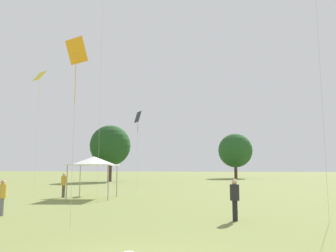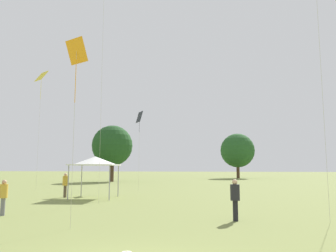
# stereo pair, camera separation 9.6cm
# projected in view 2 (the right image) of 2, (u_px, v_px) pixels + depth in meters

# --- Properties ---
(person_standing_0) EXTENTS (0.48, 0.48, 1.76)m
(person_standing_0) POSITION_uv_depth(u_px,v_px,m) (65.00, 183.00, 23.84)
(person_standing_0) COLOR brown
(person_standing_0) RESTS_ON ground
(person_standing_3) EXTENTS (0.54, 0.54, 1.69)m
(person_standing_3) POSITION_uv_depth(u_px,v_px,m) (235.00, 196.00, 13.50)
(person_standing_3) COLOR black
(person_standing_3) RESTS_ON ground
(person_standing_4) EXTENTS (0.39, 0.39, 1.62)m
(person_standing_4) POSITION_uv_depth(u_px,v_px,m) (4.00, 194.00, 14.99)
(person_standing_4) COLOR slate
(person_standing_4) RESTS_ON ground
(canopy_tent) EXTENTS (3.46, 3.46, 2.95)m
(canopy_tent) POSITION_uv_depth(u_px,v_px,m) (95.00, 161.00, 23.49)
(canopy_tent) COLOR white
(canopy_tent) RESTS_ON ground
(kite_0) EXTENTS (0.91, 1.08, 7.53)m
(kite_0) POSITION_uv_depth(u_px,v_px,m) (139.00, 118.00, 31.57)
(kite_0) COLOR #1E2328
(kite_0) RESTS_ON ground
(kite_3) EXTENTS (1.00, 0.72, 7.05)m
(kite_3) POSITION_uv_depth(u_px,v_px,m) (76.00, 56.00, 12.50)
(kite_3) COLOR orange
(kite_3) RESTS_ON ground
(kite_7) EXTENTS (1.53, 1.34, 11.67)m
(kite_7) POSITION_uv_depth(u_px,v_px,m) (41.00, 78.00, 32.37)
(kite_7) COLOR yellow
(kite_7) RESTS_ON ground
(distant_tree_0) EXTENTS (6.71, 6.71, 8.82)m
(distant_tree_0) POSITION_uv_depth(u_px,v_px,m) (238.00, 151.00, 64.99)
(distant_tree_0) COLOR #473323
(distant_tree_0) RESTS_ON ground
(distant_tree_1) EXTENTS (6.19, 6.19, 8.55)m
(distant_tree_1) POSITION_uv_depth(u_px,v_px,m) (112.00, 146.00, 50.08)
(distant_tree_1) COLOR #473323
(distant_tree_1) RESTS_ON ground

